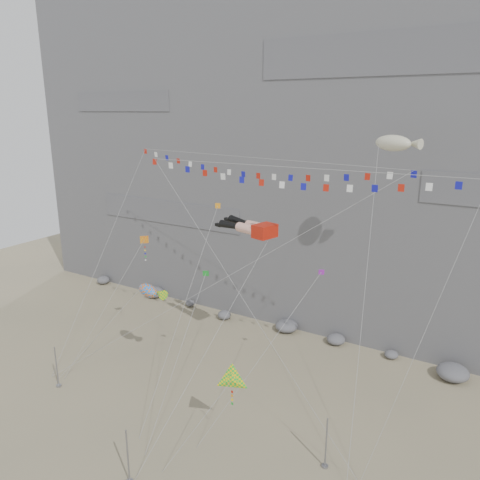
# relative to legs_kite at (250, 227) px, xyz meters

# --- Properties ---
(ground) EXTENTS (120.00, 120.00, 0.00)m
(ground) POSITION_rel_legs_kite_xyz_m (-0.17, -7.91, -14.48)
(ground) COLOR gray
(ground) RESTS_ON ground
(cliff) EXTENTS (80.00, 28.00, 50.00)m
(cliff) POSITION_rel_legs_kite_xyz_m (-0.17, 24.09, 10.52)
(cliff) COLOR slate
(cliff) RESTS_ON ground
(talus_boulders) EXTENTS (60.00, 3.00, 1.20)m
(talus_boulders) POSITION_rel_legs_kite_xyz_m (-0.17, 9.09, -13.88)
(talus_boulders) COLOR slate
(talus_boulders) RESTS_ON ground
(anchor_pole_left) EXTENTS (0.12, 0.12, 4.08)m
(anchor_pole_left) POSITION_rel_legs_kite_xyz_m (-13.60, -12.11, -12.44)
(anchor_pole_left) COLOR gray
(anchor_pole_left) RESTS_ON ground
(anchor_pole_center) EXTENTS (0.12, 0.12, 4.24)m
(anchor_pole_center) POSITION_rel_legs_kite_xyz_m (0.37, -17.35, -12.36)
(anchor_pole_center) COLOR gray
(anchor_pole_center) RESTS_ON ground
(anchor_pole_right) EXTENTS (0.12, 0.12, 4.07)m
(anchor_pole_right) POSITION_rel_legs_kite_xyz_m (11.50, -9.03, -12.44)
(anchor_pole_right) COLOR gray
(anchor_pole_right) RESTS_ON ground
(legs_kite) EXTENTS (6.93, 18.92, 21.97)m
(legs_kite) POSITION_rel_legs_kite_xyz_m (0.00, 0.00, 0.00)
(legs_kite) COLOR #B31A0B
(legs_kite) RESTS_ON ground
(flag_banner_upper) EXTENTS (30.70, 16.47, 28.57)m
(flag_banner_upper) POSITION_rel_legs_kite_xyz_m (-1.45, 2.58, 6.09)
(flag_banner_upper) COLOR #B31A0B
(flag_banner_upper) RESTS_ON ground
(flag_banner_lower) EXTENTS (27.94, 7.78, 23.50)m
(flag_banner_lower) POSITION_rel_legs_kite_xyz_m (5.16, -2.17, 6.03)
(flag_banner_lower) COLOR #B31A0B
(flag_banner_lower) RESTS_ON ground
(harlequin_kite) EXTENTS (5.12, 8.65, 15.39)m
(harlequin_kite) POSITION_rel_legs_kite_xyz_m (-9.96, -3.45, -1.83)
(harlequin_kite) COLOR #FA2C1B
(harlequin_kite) RESTS_ON ground
(fish_windsock) EXTENTS (9.01, 6.97, 12.61)m
(fish_windsock) POSITION_rel_legs_kite_xyz_m (-7.42, -6.04, -5.70)
(fish_windsock) COLOR orange
(fish_windsock) RESTS_ON ground
(delta_kite) EXTENTS (4.58, 5.10, 8.46)m
(delta_kite) POSITION_rel_legs_kite_xyz_m (4.93, -11.19, -8.31)
(delta_kite) COLOR yellow
(delta_kite) RESTS_ON ground
(blimp_windsock) EXTENTS (4.49, 15.81, 26.54)m
(blimp_windsock) POSITION_rel_legs_kite_xyz_m (11.22, 4.40, 7.74)
(blimp_windsock) COLOR beige
(blimp_windsock) RESTS_ON ground
(small_kite_a) EXTENTS (1.92, 14.16, 21.13)m
(small_kite_a) POSITION_rel_legs_kite_xyz_m (-3.40, -0.46, 1.35)
(small_kite_a) COLOR orange
(small_kite_a) RESTS_ON ground
(small_kite_b) EXTENTS (6.03, 10.97, 16.82)m
(small_kite_b) POSITION_rel_legs_kite_xyz_m (7.69, -2.05, -2.66)
(small_kite_b) COLOR purple
(small_kite_b) RESTS_ON ground
(small_kite_c) EXTENTS (1.31, 9.91, 14.74)m
(small_kite_c) POSITION_rel_legs_kite_xyz_m (-1.14, -5.72, -3.17)
(small_kite_c) COLOR #179829
(small_kite_c) RESTS_ON ground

